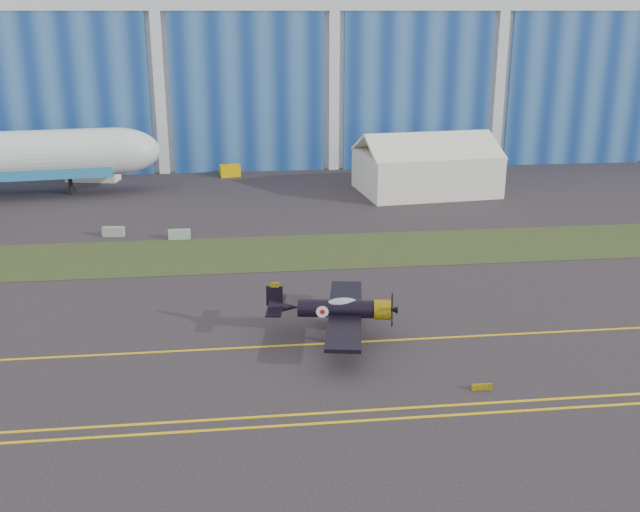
{
  "coord_description": "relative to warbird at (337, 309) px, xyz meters",
  "views": [
    {
      "loc": [
        8.68,
        -47.82,
        20.05
      ],
      "look_at": [
        14.95,
        4.98,
        2.55
      ],
      "focal_mm": 42.0,
      "sensor_mm": 36.0,
      "label": 1
    }
  ],
  "objects": [
    {
      "name": "warbird",
      "position": [
        0.0,
        0.0,
        0.0
      ],
      "size": [
        11.14,
        12.72,
        3.35
      ],
      "rotation": [
        0.0,
        0.0,
        -0.17
      ],
      "color": "black",
      "rests_on": "ground"
    },
    {
      "name": "edge_line_near",
      "position": [
        -14.95,
        -10.48,
        -1.94
      ],
      "size": [
        80.0,
        0.2,
        0.02
      ],
      "primitive_type": "cube",
      "color": "yellow",
      "rests_on": "ground"
    },
    {
      "name": "taxiway_centreline",
      "position": [
        -14.95,
        -0.98,
        -1.94
      ],
      "size": [
        200.0,
        0.2,
        0.02
      ],
      "primitive_type": "cube",
      "color": "yellow",
      "rests_on": "ground"
    },
    {
      "name": "grass_median",
      "position": [
        -14.95,
        18.02,
        -1.93
      ],
      "size": [
        260.0,
        10.0,
        0.02
      ],
      "primitive_type": "cube",
      "color": "#475128",
      "rests_on": "ground"
    },
    {
      "name": "ground",
      "position": [
        -14.95,
        4.02,
        -1.95
      ],
      "size": [
        260.0,
        260.0,
        0.0
      ],
      "primitive_type": "plane",
      "color": "#332C31",
      "rests_on": "ground"
    },
    {
      "name": "shipping_container",
      "position": [
        -23.41,
        49.61,
        -0.59
      ],
      "size": [
        6.61,
        3.63,
        2.71
      ],
      "primitive_type": "cube",
      "rotation": [
        0.0,
        0.0,
        -0.19
      ],
      "color": "white",
      "rests_on": "ground"
    },
    {
      "name": "tug",
      "position": [
        -6.59,
        50.22,
        -1.23
      ],
      "size": [
        2.67,
        1.9,
        1.44
      ],
      "primitive_type": "cube",
      "rotation": [
        0.0,
        0.0,
        0.15
      ],
      "color": "#EEB300",
      "rests_on": "ground"
    },
    {
      "name": "guard_board_right",
      "position": [
        7.05,
        -7.98,
        -1.77
      ],
      "size": [
        1.2,
        0.15,
        0.35
      ],
      "primitive_type": "cube",
      "color": "yellow",
      "rests_on": "ground"
    },
    {
      "name": "barrier_a",
      "position": [
        -17.51,
        24.84,
        -1.5
      ],
      "size": [
        2.06,
        0.86,
        0.9
      ],
      "primitive_type": "cube",
      "rotation": [
        0.0,
        0.0,
        -0.13
      ],
      "color": "gray",
      "rests_on": "ground"
    },
    {
      "name": "hangar",
      "position": [
        -14.95,
        75.8,
        13.01
      ],
      "size": [
        220.0,
        45.7,
        30.0
      ],
      "color": "silver",
      "rests_on": "ground"
    },
    {
      "name": "edge_line_far",
      "position": [
        -14.95,
        -9.48,
        -1.94
      ],
      "size": [
        80.0,
        0.2,
        0.02
      ],
      "primitive_type": "cube",
      "color": "yellow",
      "rests_on": "ground"
    },
    {
      "name": "tent",
      "position": [
        15.84,
        38.99,
        1.54
      ],
      "size": [
        16.1,
        12.53,
        6.98
      ],
      "rotation": [
        0.0,
        0.0,
        0.11
      ],
      "color": "white",
      "rests_on": "ground"
    },
    {
      "name": "barrier_b",
      "position": [
        -11.35,
        23.19,
        -1.5
      ],
      "size": [
        2.0,
        0.61,
        0.9
      ],
      "primitive_type": "cube",
      "rotation": [
        0.0,
        0.0,
        0.0
      ],
      "color": "#8B9D93",
      "rests_on": "ground"
    }
  ]
}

